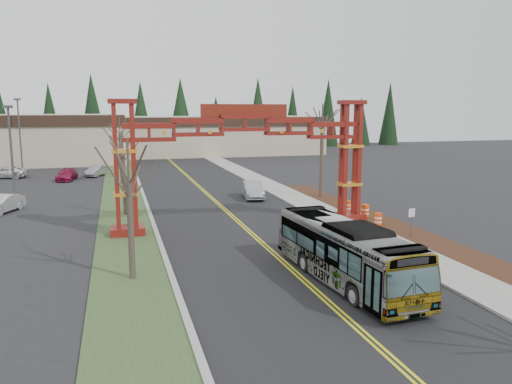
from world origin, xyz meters
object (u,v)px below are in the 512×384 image
object	(u,v)px
parked_car_mid_a	(67,175)
parked_car_far_a	(96,171)
transit_bus	(345,252)
bare_tree_right_far	(322,129)
retail_building_east	(215,135)
bare_tree_median_far	(120,136)
bare_tree_median_mid	(123,156)
street_sign	(412,217)
silver_sedan	(253,190)
parked_car_far_b	(5,172)
barrel_mid	(365,211)
light_pole_far	(19,129)
parked_car_near_b	(2,204)
barrel_north	(349,207)
bare_tree_median_near	(129,183)
barrel_south	(378,220)
light_pole_near	(11,150)
gateway_arch	(245,143)

from	to	relation	value
parked_car_mid_a	parked_car_far_a	world-z (taller)	parked_car_far_a
transit_bus	bare_tree_right_far	bearing A→B (deg)	65.57
retail_building_east	bare_tree_median_far	bearing A→B (deg)	-115.39
parked_car_mid_a	parked_car_far_a	bearing A→B (deg)	51.65
retail_building_east	bare_tree_median_mid	distance (m)	58.22
parked_car_far_a	street_sign	bearing A→B (deg)	-40.30
silver_sedan	bare_tree_right_far	xyz separation A→B (m)	(6.31, -1.46, 5.65)
parked_car_far_b	barrel_mid	bearing A→B (deg)	57.30
transit_bus	light_pole_far	xyz separation A→B (m)	(-22.80, 53.40, 4.17)
parked_car_mid_a	parked_car_far_b	world-z (taller)	parked_car_far_b
street_sign	parked_car_mid_a	bearing A→B (deg)	124.13
parked_car_far_a	parked_car_far_b	bearing A→B (deg)	-164.27
light_pole_far	transit_bus	bearing A→B (deg)	-66.88
parked_car_near_b	silver_sedan	bearing A→B (deg)	26.02
bare_tree_median_mid	barrel_north	size ratio (longest dim) A/B	6.97
parked_car_far_b	bare_tree_median_far	xyz separation A→B (m)	(13.63, -9.07, 4.67)
parked_car_far_b	street_sign	distance (m)	49.90
bare_tree_right_far	light_pole_far	size ratio (longest dim) A/B	0.90
silver_sedan	bare_tree_median_far	bearing A→B (deg)	139.70
parked_car_near_b	street_sign	xyz separation A→B (m)	(27.05, -16.31, 0.72)
bare_tree_median_near	barrel_north	world-z (taller)	bare_tree_median_near
light_pole_far	barrel_north	size ratio (longest dim) A/B	10.31
barrel_south	street_sign	bearing A→B (deg)	-86.84
bare_tree_right_far	light_pole_near	xyz separation A→B (m)	(-26.74, 1.49, -1.47)
bare_tree_median_mid	light_pole_near	distance (m)	9.99
parked_car_mid_a	bare_tree_median_near	world-z (taller)	bare_tree_median_near
bare_tree_right_far	barrel_mid	world-z (taller)	bare_tree_right_far
gateway_arch	bare_tree_median_mid	world-z (taller)	gateway_arch
transit_bus	parked_car_far_b	world-z (taller)	transit_bus
barrel_south	barrel_north	world-z (taller)	barrel_south
parked_car_far_b	bare_tree_median_mid	bearing A→B (deg)	40.71
bare_tree_right_far	parked_car_near_b	bearing A→B (deg)	179.00
parked_car_far_a	street_sign	distance (m)	43.14
bare_tree_median_far	light_pole_near	distance (m)	15.35
bare_tree_right_far	barrel_mid	size ratio (longest dim) A/B	8.13
bare_tree_median_near	light_pole_near	bearing A→B (deg)	113.16
parked_car_far_a	barrel_mid	distance (m)	37.70
gateway_arch	transit_bus	size ratio (longest dim) A/B	1.70
parked_car_far_b	barrel_north	size ratio (longest dim) A/B	5.49
barrel_mid	transit_bus	bearing A→B (deg)	-121.72
bare_tree_median_far	light_pole_far	bearing A→B (deg)	127.07
gateway_arch	transit_bus	bearing A→B (deg)	-81.59
retail_building_east	light_pole_far	size ratio (longest dim) A/B	3.89
parked_car_far_b	bare_tree_median_far	bearing A→B (deg)	69.84
light_pole_far	parked_car_far_a	bearing A→B (deg)	-42.55
transit_bus	bare_tree_median_far	size ratio (longest dim) A/B	1.43
gateway_arch	parked_car_far_b	size ratio (longest dim) A/B	3.50
gateway_arch	silver_sedan	xyz separation A→B (m)	(3.69, 11.38, -5.20)
parked_car_far_a	barrel_north	world-z (taller)	parked_car_far_a
barrel_mid	gateway_arch	bearing A→B (deg)	-177.00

